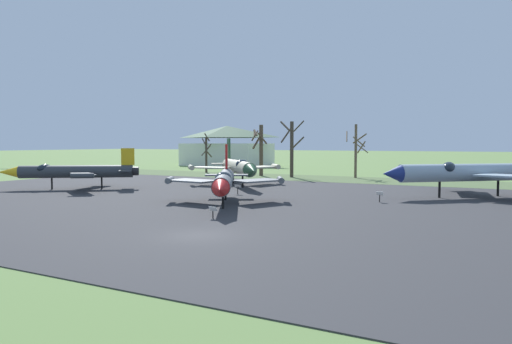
{
  "coord_description": "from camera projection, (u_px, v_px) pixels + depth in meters",
  "views": [
    {
      "loc": [
        15.58,
        -22.06,
        5.28
      ],
      "look_at": [
        -2.44,
        11.37,
        2.98
      ],
      "focal_mm": 33.51,
      "sensor_mm": 36.0,
      "label": 1
    }
  ],
  "objects": [
    {
      "name": "ground_plane",
      "position": [
        199.0,
        236.0,
        27.08
      ],
      "size": [
        600.0,
        600.0,
        0.0
      ],
      "primitive_type": "plane",
      "color": "#607F42"
    },
    {
      "name": "asphalt_apron",
      "position": [
        299.0,
        206.0,
        39.72
      ],
      "size": [
        92.17,
        47.95,
        0.05
      ],
      "primitive_type": "cube",
      "color": "#333335",
      "rests_on": "ground"
    },
    {
      "name": "grass_verge_strip",
      "position": [
        384.0,
        181.0,
        66.05
      ],
      "size": [
        152.17,
        12.0,
        0.06
      ],
      "primitive_type": "cube",
      "color": "#50643B",
      "rests_on": "ground"
    },
    {
      "name": "jet_fighter_front_left",
      "position": [
        238.0,
        167.0,
        58.53
      ],
      "size": [
        13.42,
        14.35,
        5.92
      ],
      "color": "#B7B293",
      "rests_on": "ground"
    },
    {
      "name": "info_placard_front_left",
      "position": [
        238.0,
        188.0,
        48.77
      ],
      "size": [
        0.67,
        0.36,
        1.03
      ],
      "color": "black",
      "rests_on": "ground"
    },
    {
      "name": "jet_fighter_front_right",
      "position": [
        224.0,
        180.0,
        40.58
      ],
      "size": [
        10.87,
        13.91,
        5.18
      ],
      "color": "#565B60",
      "rests_on": "ground"
    },
    {
      "name": "info_placard_front_right",
      "position": [
        213.0,
        211.0,
        33.1
      ],
      "size": [
        0.58,
        0.26,
        0.89
      ],
      "color": "black",
      "rests_on": "ground"
    },
    {
      "name": "jet_fighter_rear_center",
      "position": [
        469.0,
        172.0,
        46.16
      ],
      "size": [
        15.6,
        15.13,
        5.8
      ],
      "color": "#8EA3B2",
      "rests_on": "ground"
    },
    {
      "name": "info_placard_rear_center",
      "position": [
        380.0,
        196.0,
        42.24
      ],
      "size": [
        0.62,
        0.28,
        1.0
      ],
      "color": "black",
      "rests_on": "ground"
    },
    {
      "name": "jet_fighter_rear_left",
      "position": [
        72.0,
        171.0,
        54.08
      ],
      "size": [
        13.39,
        12.0,
        4.7
      ],
      "color": "#33383D",
      "rests_on": "ground"
    },
    {
      "name": "bare_tree_far_left",
      "position": [
        206.0,
        153.0,
        84.21
      ],
      "size": [
        2.02,
        1.98,
        7.03
      ],
      "color": "#42382D",
      "rests_on": "ground"
    },
    {
      "name": "bare_tree_left_of_center",
      "position": [
        260.0,
        147.0,
        76.08
      ],
      "size": [
        2.76,
        2.77,
        8.18
      ],
      "color": "brown",
      "rests_on": "ground"
    },
    {
      "name": "bare_tree_center",
      "position": [
        292.0,
        146.0,
        72.82
      ],
      "size": [
        3.66,
        3.7,
        8.7
      ],
      "color": "#42382D",
      "rests_on": "ground"
    },
    {
      "name": "bare_tree_right_of_center",
      "position": [
        356.0,
        149.0,
        71.43
      ],
      "size": [
        3.54,
        3.25,
        8.09
      ],
      "color": "brown",
      "rests_on": "ground"
    },
    {
      "name": "visitor_building",
      "position": [
        227.0,
        146.0,
        112.09
      ],
      "size": [
        20.06,
        13.27,
        9.29
      ],
      "color": "silver",
      "rests_on": "ground"
    }
  ]
}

